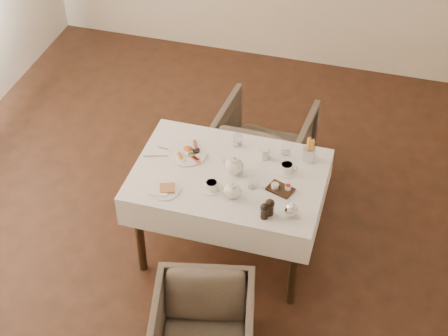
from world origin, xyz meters
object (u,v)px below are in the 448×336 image
table (229,186)px  teapot_centre (234,165)px  armchair_near (204,330)px  breakfast_plate (188,153)px  armchair_far (264,146)px

table → teapot_centre: teapot_centre is taller
teapot_centre → armchair_near: bearing=-62.2°
breakfast_plate → teapot_centre: size_ratio=1.59×
armchair_far → teapot_centre: (-0.02, -0.83, 0.49)m
armchair_far → table: bearing=90.8°
table → armchair_near: 1.00m
table → armchair_far: (0.05, 0.85, -0.31)m
armchair_near → breakfast_plate: bearing=99.6°
table → armchair_near: bearing=-83.8°
armchair_far → breakfast_plate: bearing=67.0°
armchair_near → teapot_centre: teapot_centre is taller
armchair_far → teapot_centre: teapot_centre is taller
table → breakfast_plate: breakfast_plate is taller
armchair_near → breakfast_plate: breakfast_plate is taller
breakfast_plate → armchair_near: bearing=-65.3°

